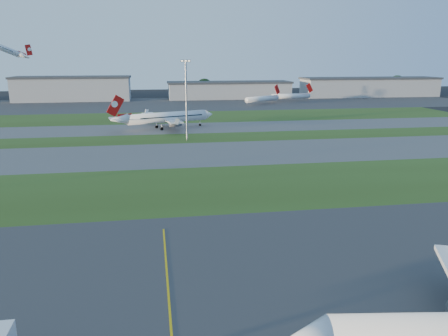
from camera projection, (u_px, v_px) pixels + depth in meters
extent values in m
cube|color=#324517|center=(136.00, 190.00, 89.18)|extent=(300.00, 34.00, 0.01)
cube|color=#515154|center=(140.00, 156.00, 120.76)|extent=(300.00, 32.00, 0.01)
cube|color=#324517|center=(142.00, 140.00, 144.68)|extent=(300.00, 18.00, 0.01)
cube|color=#515154|center=(143.00, 129.00, 165.73)|extent=(300.00, 26.00, 0.01)
cube|color=#324517|center=(144.00, 118.00, 197.31)|extent=(300.00, 40.00, 0.01)
cube|color=#333335|center=(145.00, 104.00, 254.72)|extent=(400.00, 80.00, 0.01)
cylinder|color=white|center=(168.00, 117.00, 166.28)|extent=(30.85, 14.26, 3.97)
cube|color=#B70F0B|center=(115.00, 106.00, 155.68)|extent=(6.50, 2.62, 7.91)
cube|color=white|center=(158.00, 116.00, 173.01)|extent=(12.59, 15.65, 1.61)
cube|color=white|center=(174.00, 121.00, 158.83)|extent=(6.21, 16.05, 1.61)
cylinder|color=slate|center=(163.00, 120.00, 172.08)|extent=(4.94, 3.74, 2.40)
cylinder|color=slate|center=(175.00, 123.00, 161.79)|extent=(4.94, 3.74, 2.40)
cube|color=#B70F0B|center=(27.00, 37.00, 243.61)|extent=(5.53, 1.62, 6.56)
cylinder|color=white|center=(262.00, 99.00, 254.05)|extent=(23.42, 17.06, 3.20)
cube|color=#B70F0B|center=(277.00, 89.00, 261.46)|extent=(4.48, 3.11, 6.16)
cylinder|color=white|center=(291.00, 96.00, 271.71)|extent=(26.15, 7.80, 3.20)
cube|color=#B70F0B|center=(310.00, 88.00, 274.75)|extent=(5.15, 1.22, 6.16)
cylinder|color=gray|center=(186.00, 102.00, 142.05)|extent=(0.60, 0.60, 25.00)
cube|color=gray|center=(186.00, 61.00, 138.89)|extent=(3.20, 0.50, 0.80)
cube|color=#FFF2CC|center=(186.00, 61.00, 138.89)|extent=(2.80, 0.70, 0.35)
cube|color=#9A9BA1|center=(73.00, 90.00, 274.68)|extent=(70.00, 22.00, 14.00)
cube|color=#383A3F|center=(72.00, 77.00, 272.82)|extent=(71.40, 23.00, 1.20)
cube|color=#9A9BA1|center=(229.00, 91.00, 290.79)|extent=(80.00, 22.00, 10.00)
cube|color=#383A3F|center=(229.00, 82.00, 289.42)|extent=(81.60, 23.00, 1.20)
cube|color=#9A9BA1|center=(369.00, 88.00, 306.17)|extent=(95.00, 22.00, 12.00)
cube|color=#383A3F|center=(370.00, 78.00, 304.55)|extent=(96.90, 23.00, 1.20)
cylinder|color=black|center=(116.00, 96.00, 290.38)|extent=(1.00, 1.00, 3.60)
sphere|color=black|center=(115.00, 90.00, 289.39)|extent=(9.90, 9.90, 9.90)
cylinder|color=black|center=(205.00, 94.00, 302.55)|extent=(1.00, 1.00, 4.20)
sphere|color=black|center=(204.00, 87.00, 301.40)|extent=(11.55, 11.55, 11.55)
cylinder|color=black|center=(309.00, 93.00, 312.41)|extent=(1.00, 1.00, 3.80)
sphere|color=black|center=(309.00, 87.00, 311.36)|extent=(10.45, 10.45, 10.45)
cylinder|color=black|center=(396.00, 91.00, 327.07)|extent=(1.00, 1.00, 4.60)
sphere|color=black|center=(397.00, 84.00, 325.80)|extent=(12.65, 12.65, 12.65)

